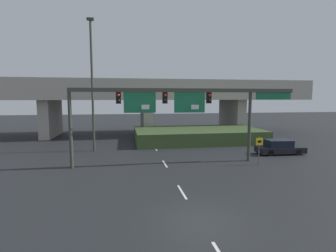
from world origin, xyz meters
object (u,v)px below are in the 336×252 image
at_px(highway_light_pole_near, 92,83).
at_px(parked_sedan_near_right, 280,147).
at_px(speed_limit_sign, 259,147).
at_px(signal_gantry, 180,102).

distance_m(highway_light_pole_near, parked_sedan_near_right, 20.31).
distance_m(speed_limit_sign, parked_sedan_near_right, 5.64).
distance_m(signal_gantry, parked_sedan_near_right, 11.90).
height_order(highway_light_pole_near, parked_sedan_near_right, highway_light_pole_near).
xyz_separation_m(speed_limit_sign, highway_light_pole_near, (-14.41, 8.30, 5.69)).
bearing_deg(signal_gantry, speed_limit_sign, -13.11).
bearing_deg(speed_limit_sign, parked_sedan_near_right, 40.54).
distance_m(signal_gantry, speed_limit_sign, 7.69).
relative_size(signal_gantry, speed_limit_sign, 8.20).
relative_size(highway_light_pole_near, parked_sedan_near_right, 2.89).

